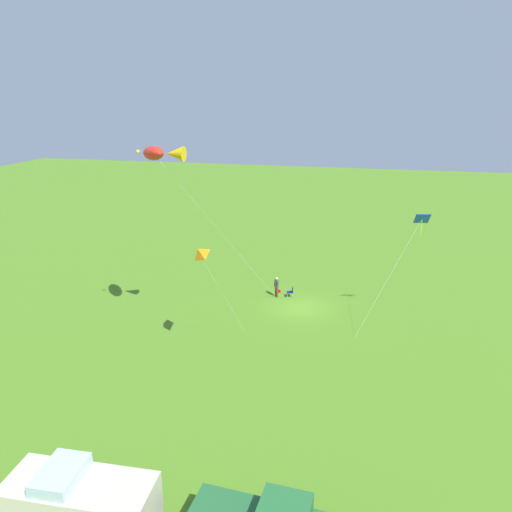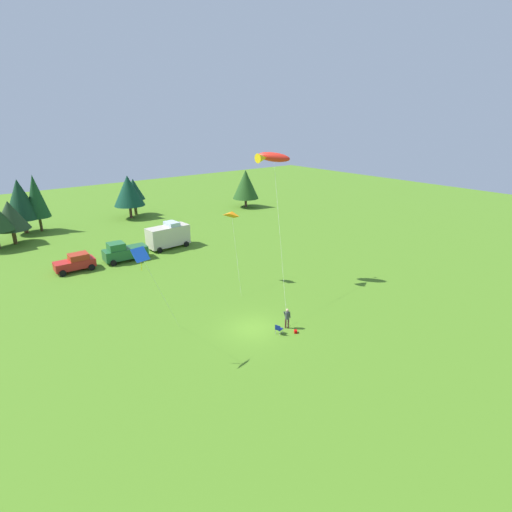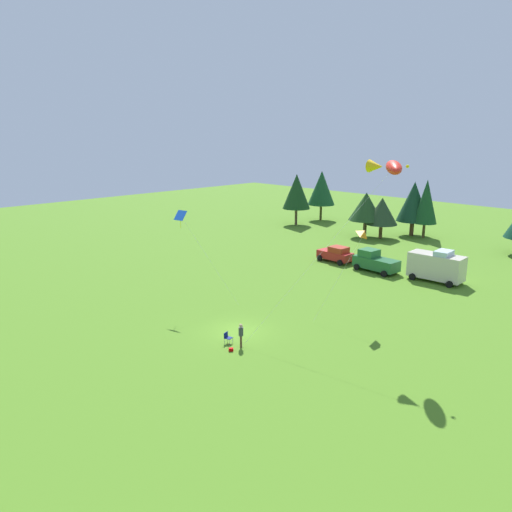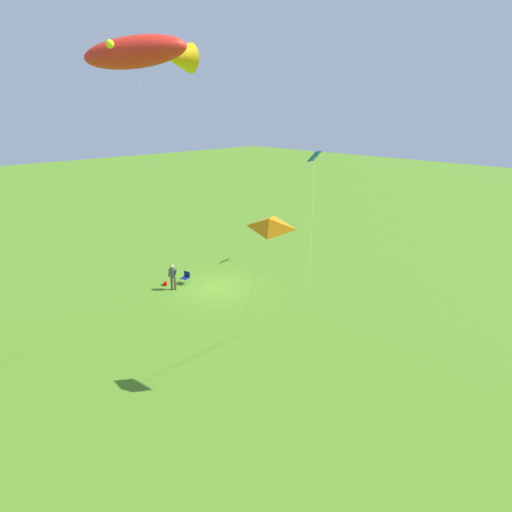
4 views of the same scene
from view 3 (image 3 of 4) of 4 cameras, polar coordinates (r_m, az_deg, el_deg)
ground_plane at (r=38.89m, az=-2.13°, el=-8.64°), size 160.00×160.00×0.00m
person_kite_flyer at (r=35.95m, az=-1.73°, el=-8.84°), size 0.50×0.55×1.74m
folding_chair at (r=36.79m, az=-3.29°, el=-9.21°), size 0.59×0.59×0.82m
backpack_on_grass at (r=35.69m, az=-2.87°, el=-10.63°), size 0.37×0.39×0.22m
car_red_sedan at (r=59.33m, az=9.11°, el=0.22°), size 4.26×2.32×1.89m
truck_green_flatbed at (r=56.17m, az=13.43°, el=-0.62°), size 5.11×2.66×2.34m
van_camper_beige at (r=54.11m, az=19.94°, el=-1.06°), size 5.50×2.82×3.34m
treeline_distant at (r=72.76m, az=18.56°, el=5.34°), size 58.23×11.71×8.43m
kite_large_fish at (r=36.51m, az=14.99°, el=9.78°), size 7.48×10.51×13.17m
kite_delta_orange at (r=40.74m, az=12.32°, el=2.53°), size 2.67×4.78×7.52m
kite_diamond_blue at (r=43.65m, az=-8.50°, el=4.36°), size 4.49×3.58×8.33m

